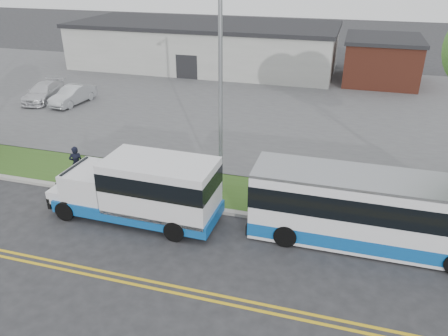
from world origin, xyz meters
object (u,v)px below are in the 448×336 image
(pedestrian, at_px, (77,163))
(parked_car_a, at_px, (73,95))
(streetlight_near, at_px, (220,83))
(shuttle_bus, at_px, (145,188))
(parked_car_b, at_px, (43,92))
(transit_bus, at_px, (387,213))

(pedestrian, xyz_separation_m, parked_car_a, (-7.43, 10.70, -0.23))
(pedestrian, bearing_deg, parked_car_a, -83.74)
(streetlight_near, xyz_separation_m, shuttle_bus, (-2.31, -2.97, -3.75))
(streetlight_near, height_order, parked_car_a, streetlight_near)
(streetlight_near, height_order, pedestrian, streetlight_near)
(shuttle_bus, relative_size, parked_car_a, 1.82)
(pedestrian, distance_m, parked_car_b, 14.76)
(shuttle_bus, distance_m, parked_car_b, 19.65)
(transit_bus, relative_size, pedestrian, 5.74)
(parked_car_a, distance_m, parked_car_b, 2.63)
(parked_car_a, bearing_deg, streetlight_near, -29.19)
(parked_car_a, xyz_separation_m, parked_car_b, (-2.62, 0.11, -0.01))
(transit_bus, height_order, parked_car_a, transit_bus)
(shuttle_bus, relative_size, pedestrian, 4.12)
(pedestrian, relative_size, parked_car_b, 0.40)
(pedestrian, bearing_deg, parked_car_b, -75.59)
(streetlight_near, bearing_deg, parked_car_a, 145.64)
(streetlight_near, xyz_separation_m, parked_car_a, (-14.44, 9.87, -4.47))
(shuttle_bus, bearing_deg, transit_bus, 6.27)
(parked_car_a, bearing_deg, pedestrian, -50.08)
(shuttle_bus, relative_size, parked_car_b, 1.63)
(shuttle_bus, height_order, parked_car_b, shuttle_bus)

